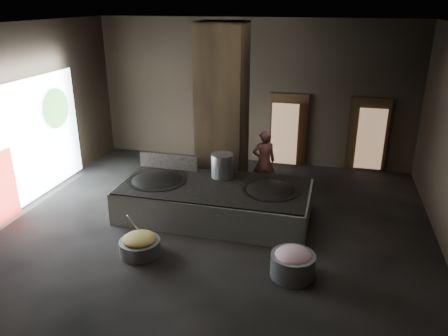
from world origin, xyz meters
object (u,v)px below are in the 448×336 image
(wok_right, at_px, (271,193))
(cook, at_px, (264,161))
(hearth_platform, at_px, (215,201))
(meat_basin, at_px, (293,265))
(wok_left, at_px, (157,183))
(veg_basin, at_px, (140,247))
(stock_pot, at_px, (222,166))

(wok_right, xyz_separation_m, cook, (-0.45, 1.76, 0.12))
(hearth_platform, relative_size, meat_basin, 5.30)
(wok_left, bearing_deg, cook, 38.45)
(wok_left, xyz_separation_m, veg_basin, (0.39, -1.98, -0.59))
(meat_basin, bearing_deg, wok_right, 110.03)
(wok_left, distance_m, meat_basin, 4.11)
(hearth_platform, distance_m, wok_right, 1.40)
(meat_basin, bearing_deg, wok_left, 150.85)
(veg_basin, bearing_deg, cook, 63.01)
(cook, distance_m, meat_basin, 4.09)
(hearth_platform, xyz_separation_m, meat_basin, (2.11, -2.04, -0.16))
(stock_pot, bearing_deg, wok_right, -21.04)
(cook, relative_size, meat_basin, 2.03)
(wok_left, bearing_deg, hearth_platform, 1.97)
(wok_left, bearing_deg, veg_basin, -78.79)
(stock_pot, xyz_separation_m, cook, (0.85, 1.26, -0.26))
(wok_right, bearing_deg, wok_left, -177.95)
(veg_basin, height_order, meat_basin, meat_basin)
(wok_right, relative_size, cook, 0.77)
(hearth_platform, height_order, stock_pot, stock_pot)
(hearth_platform, distance_m, cook, 2.08)
(hearth_platform, distance_m, veg_basin, 2.30)
(veg_basin, distance_m, meat_basin, 3.17)
(wok_right, xyz_separation_m, stock_pot, (-1.30, 0.50, 0.38))
(hearth_platform, xyz_separation_m, wok_left, (-1.45, -0.05, 0.36))
(wok_right, height_order, meat_basin, wok_right)
(wok_left, bearing_deg, wok_right, 2.05)
(wok_right, bearing_deg, veg_basin, -139.25)
(wok_right, distance_m, cook, 1.82)
(wok_right, distance_m, veg_basin, 3.23)
(wok_left, bearing_deg, stock_pot, 21.80)
(stock_pot, bearing_deg, meat_basin, -51.45)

